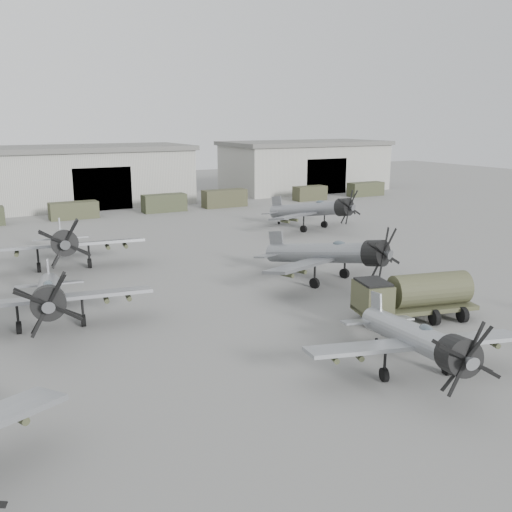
{
  "coord_description": "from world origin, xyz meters",
  "views": [
    {
      "loc": [
        -19.11,
        -24.87,
        12.45
      ],
      "look_at": [
        0.67,
        11.56,
        2.5
      ],
      "focal_mm": 40.0,
      "sensor_mm": 36.0,
      "label": 1
    }
  ],
  "objects_px": {
    "aircraft_near_1": "(419,340)",
    "aircraft_far_1": "(316,210)",
    "aircraft_mid_2": "(332,254)",
    "aircraft_far_0": "(63,242)",
    "aircraft_mid_1": "(49,295)",
    "fuel_tanker": "(414,294)"
  },
  "relations": [
    {
      "from": "aircraft_near_1",
      "to": "aircraft_far_0",
      "type": "xyz_separation_m",
      "value": [
        -11.31,
        29.79,
        0.43
      ]
    },
    {
      "from": "aircraft_far_0",
      "to": "aircraft_far_1",
      "type": "bearing_deg",
      "value": 17.32
    },
    {
      "from": "aircraft_mid_2",
      "to": "aircraft_far_0",
      "type": "distance_m",
      "value": 22.45
    },
    {
      "from": "aircraft_mid_1",
      "to": "aircraft_mid_2",
      "type": "bearing_deg",
      "value": 9.43
    },
    {
      "from": "aircraft_near_1",
      "to": "aircraft_far_0",
      "type": "height_order",
      "value": "aircraft_far_0"
    },
    {
      "from": "aircraft_far_0",
      "to": "fuel_tanker",
      "type": "relative_size",
      "value": 1.69
    },
    {
      "from": "aircraft_near_1",
      "to": "aircraft_mid_1",
      "type": "bearing_deg",
      "value": 149.44
    },
    {
      "from": "aircraft_far_0",
      "to": "fuel_tanker",
      "type": "xyz_separation_m",
      "value": [
        17.16,
        -23.29,
        -0.76
      ]
    },
    {
      "from": "aircraft_near_1",
      "to": "aircraft_far_0",
      "type": "bearing_deg",
      "value": 126.83
    },
    {
      "from": "aircraft_near_1",
      "to": "aircraft_mid_2",
      "type": "height_order",
      "value": "aircraft_mid_2"
    },
    {
      "from": "fuel_tanker",
      "to": "aircraft_far_0",
      "type": "bearing_deg",
      "value": 139.49
    },
    {
      "from": "aircraft_mid_1",
      "to": "aircraft_far_0",
      "type": "distance_m",
      "value": 14.65
    },
    {
      "from": "aircraft_mid_1",
      "to": "fuel_tanker",
      "type": "relative_size",
      "value": 1.52
    },
    {
      "from": "aircraft_near_1",
      "to": "aircraft_far_1",
      "type": "bearing_deg",
      "value": 79.16
    },
    {
      "from": "aircraft_near_1",
      "to": "aircraft_mid_2",
      "type": "distance_m",
      "value": 17.01
    },
    {
      "from": "aircraft_far_0",
      "to": "fuel_tanker",
      "type": "distance_m",
      "value": 28.94
    },
    {
      "from": "aircraft_near_1",
      "to": "fuel_tanker",
      "type": "distance_m",
      "value": 8.76
    },
    {
      "from": "aircraft_far_1",
      "to": "aircraft_mid_2",
      "type": "bearing_deg",
      "value": -139.47
    },
    {
      "from": "aircraft_mid_2",
      "to": "aircraft_far_0",
      "type": "bearing_deg",
      "value": 123.81
    },
    {
      "from": "aircraft_far_1",
      "to": "fuel_tanker",
      "type": "relative_size",
      "value": 1.6
    },
    {
      "from": "aircraft_mid_2",
      "to": "aircraft_far_0",
      "type": "xyz_separation_m",
      "value": [
        -17.57,
        13.98,
        0.12
      ]
    },
    {
      "from": "aircraft_near_1",
      "to": "fuel_tanker",
      "type": "height_order",
      "value": "aircraft_near_1"
    }
  ]
}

